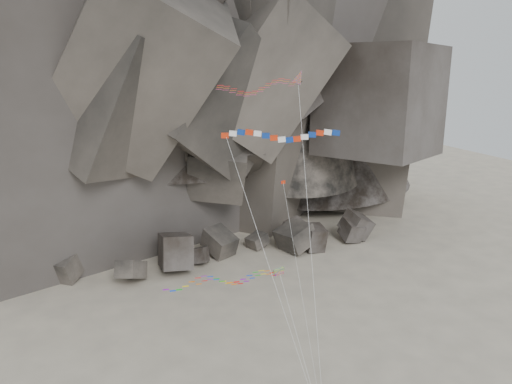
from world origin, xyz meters
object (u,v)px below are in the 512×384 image
object	(u,v)px
parafoil_kite	(219,280)
banner_kite	(281,137)
delta_kite	(255,87)
pennant_kite	(290,228)

from	to	relation	value
parafoil_kite	banner_kite	bearing A→B (deg)	-28.49
parafoil_kite	delta_kite	bearing A→B (deg)	-5.80
banner_kite	pennant_kite	size ratio (longest dim) A/B	1.34
delta_kite	parafoil_kite	world-z (taller)	delta_kite
parafoil_kite	pennant_kite	distance (m)	9.62
pennant_kite	delta_kite	bearing A→B (deg)	173.33
delta_kite	parafoil_kite	bearing A→B (deg)	174.26
banner_kite	pennant_kite	bearing A→B (deg)	70.16
parafoil_kite	pennant_kite	size ratio (longest dim) A/B	0.66
delta_kite	pennant_kite	bearing A→B (deg)	-1.89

